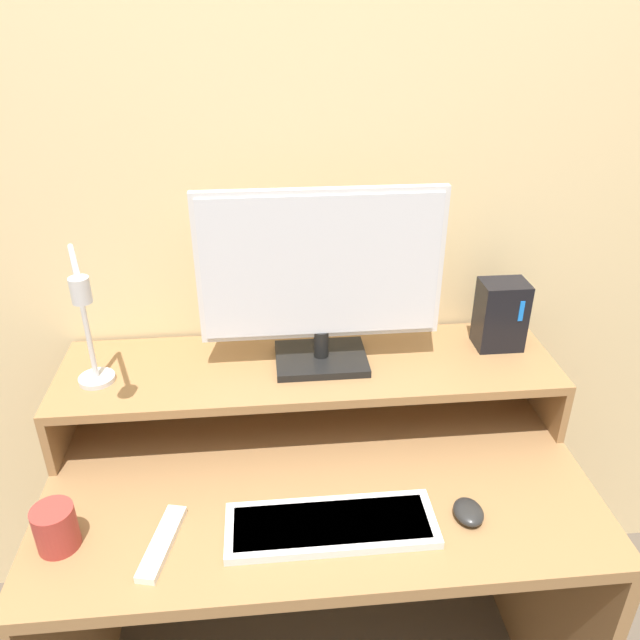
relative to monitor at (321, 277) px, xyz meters
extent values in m
cube|color=beige|center=(-0.03, 0.19, 0.16)|extent=(6.00, 0.05, 2.50)
cube|color=olive|center=(-0.03, -0.19, -0.40)|extent=(1.19, 0.69, 0.03)
cube|color=olive|center=(-0.61, -0.19, -0.75)|extent=(0.03, 0.69, 0.68)
cube|color=olive|center=(0.55, -0.19, -0.75)|extent=(0.03, 0.69, 0.68)
cube|color=olive|center=(-0.62, -0.01, -0.31)|extent=(0.02, 0.32, 0.14)
cube|color=olive|center=(0.56, -0.01, -0.31)|extent=(0.02, 0.32, 0.14)
cube|color=olive|center=(-0.03, -0.01, -0.23)|extent=(1.19, 0.32, 0.02)
cube|color=black|center=(0.00, 0.00, -0.21)|extent=(0.22, 0.17, 0.02)
cylinder|color=black|center=(0.00, 0.00, -0.17)|extent=(0.04, 0.04, 0.07)
cube|color=silver|center=(0.00, 0.00, 0.03)|extent=(0.56, 0.02, 0.35)
cube|color=silver|center=(0.00, -0.01, 0.03)|extent=(0.53, 0.01, 0.33)
cylinder|color=silver|center=(-0.52, -0.03, -0.22)|extent=(0.08, 0.08, 0.01)
cylinder|color=silver|center=(-0.52, -0.03, -0.05)|extent=(0.01, 0.01, 0.32)
cylinder|color=silver|center=(-0.49, -0.12, 0.11)|extent=(0.07, 0.17, 0.01)
cylinder|color=silver|center=(-0.47, -0.20, 0.08)|extent=(0.04, 0.04, 0.05)
cube|color=black|center=(0.45, 0.03, -0.14)|extent=(0.11, 0.09, 0.17)
cube|color=#1972F2|center=(0.48, -0.01, -0.11)|extent=(0.01, 0.00, 0.05)
cube|color=silver|center=(-0.02, -0.38, -0.37)|extent=(0.42, 0.15, 0.02)
cube|color=#AFAFB3|center=(-0.02, -0.38, -0.37)|extent=(0.39, 0.12, 0.01)
ellipsoid|color=black|center=(0.26, -0.37, -0.37)|extent=(0.06, 0.08, 0.03)
cube|color=white|center=(-0.35, -0.39, -0.37)|extent=(0.08, 0.19, 0.02)
cylinder|color=#9E332D|center=(-0.55, -0.37, -0.34)|extent=(0.08, 0.08, 0.09)
camera|label=1|loc=(-0.13, -1.28, 0.57)|focal=35.00mm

